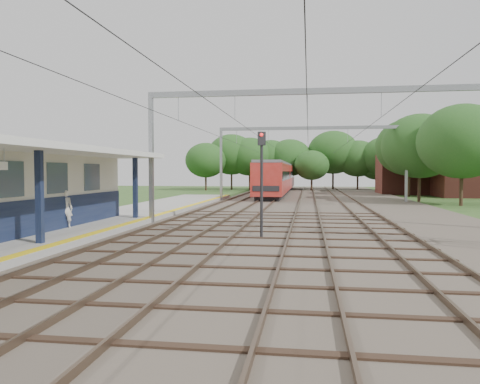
{
  "coord_description": "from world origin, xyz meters",
  "views": [
    {
      "loc": [
        3.28,
        -8.9,
        2.82
      ],
      "look_at": [
        -0.78,
        18.7,
        1.6
      ],
      "focal_mm": 35.0,
      "sensor_mm": 36.0,
      "label": 1
    }
  ],
  "objects": [
    {
      "name": "ballast_bed",
      "position": [
        4.0,
        30.0,
        0.05
      ],
      "size": [
        18.0,
        90.0,
        0.1
      ],
      "primitive_type": "cube",
      "color": "#473D33",
      "rests_on": "ground"
    },
    {
      "name": "rail_tracks",
      "position": [
        1.5,
        30.0,
        0.18
      ],
      "size": [
        11.8,
        88.0,
        0.15
      ],
      "color": "brown",
      "rests_on": "ballast_bed"
    },
    {
      "name": "ground",
      "position": [
        0.0,
        0.0,
        0.0
      ],
      "size": [
        160.0,
        160.0,
        0.0
      ],
      "primitive_type": "plane",
      "color": "#2D4C1E",
      "rests_on": "ground"
    },
    {
      "name": "yellow_stripe",
      "position": [
        -5.25,
        14.0,
        0.35
      ],
      "size": [
        0.45,
        52.0,
        0.01
      ],
      "primitive_type": "cube",
      "color": "yellow",
      "rests_on": "platform"
    },
    {
      "name": "train",
      "position": [
        -0.5,
        50.7,
        2.12
      ],
      "size": [
        2.89,
        35.93,
        3.79
      ],
      "color": "black",
      "rests_on": "ballast_bed"
    },
    {
      "name": "tree_band",
      "position": [
        3.84,
        57.12,
        4.92
      ],
      "size": [
        31.72,
        30.88,
        8.82
      ],
      "color": "#382619",
      "rests_on": "ground"
    },
    {
      "name": "platform",
      "position": [
        -7.5,
        14.0,
        0.17
      ],
      "size": [
        5.0,
        52.0,
        0.35
      ],
      "primitive_type": "cube",
      "color": "gray",
      "rests_on": "ground"
    },
    {
      "name": "house_near",
      "position": [
        21.0,
        46.0,
        2.99
      ],
      "size": [
        7.0,
        6.12,
        7.89
      ],
      "color": "brown",
      "rests_on": "ground"
    },
    {
      "name": "house_far",
      "position": [
        16.0,
        52.0,
        3.23
      ],
      "size": [
        8.0,
        6.12,
        8.66
      ],
      "color": "brown",
      "rests_on": "ground"
    },
    {
      "name": "person",
      "position": [
        -7.32,
        10.28,
        1.18
      ],
      "size": [
        0.7,
        0.57,
        1.66
      ],
      "primitive_type": "imported",
      "rotation": [
        0.0,
        0.0,
        3.47
      ],
      "color": "silver",
      "rests_on": "platform"
    },
    {
      "name": "signal_post",
      "position": [
        1.35,
        10.4,
        2.84
      ],
      "size": [
        0.35,
        0.31,
        4.47
      ],
      "rotation": [
        0.0,
        0.0,
        0.34
      ],
      "color": "black",
      "rests_on": "ground"
    },
    {
      "name": "catenary_system",
      "position": [
        3.39,
        25.28,
        5.51
      ],
      "size": [
        17.22,
        88.0,
        7.0
      ],
      "color": "gray",
      "rests_on": "ground"
    }
  ]
}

